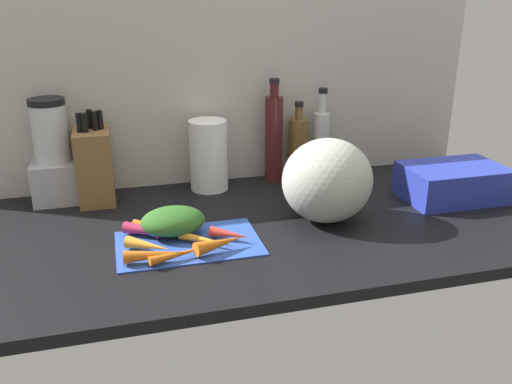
# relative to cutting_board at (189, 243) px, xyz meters

# --- Properties ---
(ground_plane) EXTENTS (1.70, 0.80, 0.03)m
(ground_plane) POSITION_rel_cutting_board_xyz_m (0.19, 0.09, -0.02)
(ground_plane) COLOR black
(wall_back) EXTENTS (1.70, 0.03, 0.60)m
(wall_back) POSITION_rel_cutting_board_xyz_m (0.19, 0.47, 0.30)
(wall_back) COLOR #BCB7AD
(wall_back) RESTS_ON ground_plane
(cutting_board) EXTENTS (0.36, 0.23, 0.01)m
(cutting_board) POSITION_rel_cutting_board_xyz_m (0.00, 0.00, 0.00)
(cutting_board) COLOR #2D51B7
(cutting_board) RESTS_ON ground_plane
(carrot_0) EXTENTS (0.15, 0.06, 0.02)m
(carrot_0) POSITION_rel_cutting_board_xyz_m (-0.03, -0.08, 0.01)
(carrot_0) COLOR orange
(carrot_0) RESTS_ON cutting_board
(carrot_1) EXTENTS (0.10, 0.09, 0.03)m
(carrot_1) POSITION_rel_cutting_board_xyz_m (0.10, -0.02, 0.02)
(carrot_1) COLOR red
(carrot_1) RESTS_ON cutting_board
(carrot_2) EXTENTS (0.14, 0.10, 0.03)m
(carrot_2) POSITION_rel_cutting_board_xyz_m (-0.07, 0.07, 0.02)
(carrot_2) COLOR orange
(carrot_2) RESTS_ON cutting_board
(carrot_3) EXTENTS (0.14, 0.12, 0.03)m
(carrot_3) POSITION_rel_cutting_board_xyz_m (-0.09, 0.05, 0.02)
(carrot_3) COLOR #B2264C
(carrot_3) RESTS_ON cutting_board
(carrot_4) EXTENTS (0.11, 0.09, 0.03)m
(carrot_4) POSITION_rel_cutting_board_xyz_m (-0.10, -0.03, 0.02)
(carrot_4) COLOR orange
(carrot_4) RESTS_ON cutting_board
(carrot_5) EXTENTS (0.15, 0.04, 0.03)m
(carrot_5) POSITION_rel_cutting_board_xyz_m (-0.09, -0.08, 0.02)
(carrot_5) COLOR orange
(carrot_5) RESTS_ON cutting_board
(carrot_6) EXTENTS (0.15, 0.07, 0.03)m
(carrot_6) POSITION_rel_cutting_board_xyz_m (-0.01, 0.06, 0.02)
(carrot_6) COLOR #B2264C
(carrot_6) RESTS_ON cutting_board
(carrot_7) EXTENTS (0.13, 0.11, 0.02)m
(carrot_7) POSITION_rel_cutting_board_xyz_m (0.04, -0.03, 0.01)
(carrot_7) COLOR orange
(carrot_7) RESTS_ON cutting_board
(carrot_8) EXTENTS (0.13, 0.07, 0.04)m
(carrot_8) POSITION_rel_cutting_board_xyz_m (0.07, -0.07, 0.02)
(carrot_8) COLOR orange
(carrot_8) RESTS_ON cutting_board
(carrot_greens_pile) EXTENTS (0.16, 0.13, 0.07)m
(carrot_greens_pile) POSITION_rel_cutting_board_xyz_m (-0.03, 0.06, 0.04)
(carrot_greens_pile) COLOR #2D6023
(carrot_greens_pile) RESTS_ON cutting_board
(winter_squash) EXTENTS (0.25, 0.23, 0.23)m
(winter_squash) POSITION_rel_cutting_board_xyz_m (0.39, 0.05, 0.11)
(winter_squash) COLOR #B2B7A8
(winter_squash) RESTS_ON ground_plane
(knife_block) EXTENTS (0.10, 0.16, 0.27)m
(knife_block) POSITION_rel_cutting_board_xyz_m (-0.22, 0.37, 0.11)
(knife_block) COLOR brown
(knife_block) RESTS_ON ground_plane
(blender_appliance) EXTENTS (0.13, 0.13, 0.31)m
(blender_appliance) POSITION_rel_cutting_board_xyz_m (-0.33, 0.40, 0.13)
(blender_appliance) COLOR #B2B2B7
(blender_appliance) RESTS_ON ground_plane
(paper_towel_roll) EXTENTS (0.12, 0.12, 0.22)m
(paper_towel_roll) POSITION_rel_cutting_board_xyz_m (0.12, 0.38, 0.11)
(paper_towel_roll) COLOR white
(paper_towel_roll) RESTS_ON ground_plane
(bottle_0) EXTENTS (0.06, 0.06, 0.34)m
(bottle_0) POSITION_rel_cutting_board_xyz_m (0.34, 0.40, 0.15)
(bottle_0) COLOR #471919
(bottle_0) RESTS_ON ground_plane
(bottle_1) EXTENTS (0.06, 0.06, 0.26)m
(bottle_1) POSITION_rel_cutting_board_xyz_m (0.43, 0.41, 0.10)
(bottle_1) COLOR brown
(bottle_1) RESTS_ON ground_plane
(bottle_2) EXTENTS (0.06, 0.06, 0.30)m
(bottle_2) POSITION_rel_cutting_board_xyz_m (0.51, 0.41, 0.12)
(bottle_2) COLOR silver
(bottle_2) RESTS_ON ground_plane
(dish_rack) EXTENTS (0.30, 0.20, 0.10)m
(dish_rack) POSITION_rel_cutting_board_xyz_m (0.82, 0.11, 0.05)
(dish_rack) COLOR #2838AD
(dish_rack) RESTS_ON ground_plane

